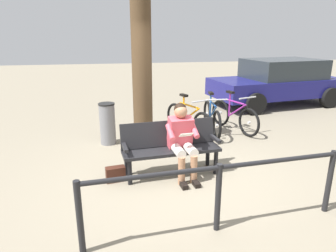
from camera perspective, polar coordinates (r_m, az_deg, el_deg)
ground_plane at (r=5.05m, az=3.25°, el=-9.43°), size 40.00×40.00×0.00m
bench at (r=4.99m, az=0.40°, el=-3.40°), size 1.64×0.61×0.87m
person_reading at (r=4.83m, az=2.67°, el=-2.13°), size 0.51×0.79×1.20m
handbag at (r=4.91m, az=-9.86°, el=-8.92°), size 0.32×0.18×0.24m
tree_trunk at (r=6.08m, az=-4.95°, el=10.91°), size 0.40×0.40×3.21m
litter_bin at (r=6.47m, az=-11.34°, el=0.44°), size 0.34×0.34×0.88m
bicycle_purple at (r=7.40m, az=12.32°, el=1.84°), size 0.65×1.62×0.94m
bicycle_green at (r=7.15m, az=8.24°, el=1.54°), size 0.48×1.68×0.94m
bicycle_red at (r=6.89m, az=3.86°, el=1.07°), size 0.75×1.57×0.94m
railing_fence at (r=3.57m, az=9.54°, el=-10.87°), size 3.16×0.29×0.85m
parked_car at (r=10.52m, az=20.05°, el=7.96°), size 4.41×2.46×1.47m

